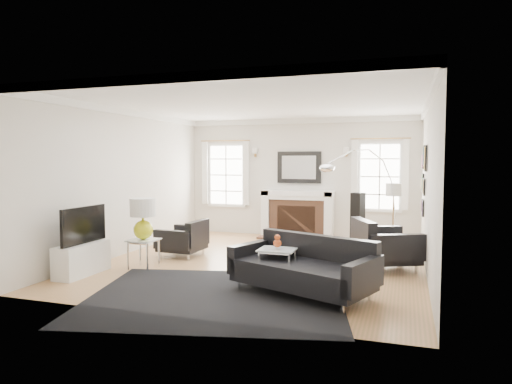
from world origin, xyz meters
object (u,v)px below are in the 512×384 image
(fireplace, at_px, (297,215))
(sofa, at_px, (305,269))
(armchair_left, at_px, (185,240))
(arc_floor_lamp, at_px, (362,194))
(gourd_lamp, at_px, (143,216))
(coffee_table, at_px, (267,250))
(armchair_right, at_px, (382,246))

(fireplace, bearing_deg, sofa, -75.61)
(armchair_left, distance_m, arc_floor_lamp, 3.60)
(fireplace, xyz_separation_m, armchair_left, (-1.54, -2.72, -0.23))
(gourd_lamp, bearing_deg, armchair_left, 79.39)
(coffee_table, bearing_deg, sofa, -50.72)
(sofa, distance_m, arc_floor_lamp, 3.38)
(gourd_lamp, height_order, arc_floor_lamp, arc_floor_lamp)
(armchair_left, height_order, arc_floor_lamp, arc_floor_lamp)
(sofa, relative_size, armchair_right, 1.64)
(coffee_table, xyz_separation_m, arc_floor_lamp, (1.30, 2.22, 0.80))
(sofa, xyz_separation_m, armchair_left, (-2.67, 1.68, -0.03))
(coffee_table, bearing_deg, armchair_left, 160.41)
(armchair_left, xyz_separation_m, arc_floor_lamp, (3.13, 1.57, 0.83))
(fireplace, distance_m, sofa, 4.55)
(coffee_table, relative_size, gourd_lamp, 1.23)
(gourd_lamp, bearing_deg, coffee_table, 12.48)
(armchair_left, height_order, gourd_lamp, gourd_lamp)
(armchair_left, height_order, coffee_table, armchair_left)
(armchair_left, distance_m, gourd_lamp, 1.26)
(sofa, distance_m, coffee_table, 1.33)
(gourd_lamp, distance_m, arc_floor_lamp, 4.28)
(coffee_table, bearing_deg, arc_floor_lamp, 59.72)
(armchair_left, xyz_separation_m, armchair_right, (3.61, 0.11, 0.07))
(armchair_right, relative_size, arc_floor_lamp, 0.62)
(sofa, relative_size, arc_floor_lamp, 1.01)
(arc_floor_lamp, bearing_deg, coffee_table, -120.28)
(fireplace, relative_size, armchair_left, 1.94)
(fireplace, bearing_deg, armchair_right, -51.71)
(sofa, relative_size, coffee_table, 2.51)
(sofa, xyz_separation_m, armchair_right, (0.93, 1.79, 0.04))
(fireplace, xyz_separation_m, arc_floor_lamp, (1.58, -1.15, 0.60))
(gourd_lamp, bearing_deg, sofa, -11.40)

